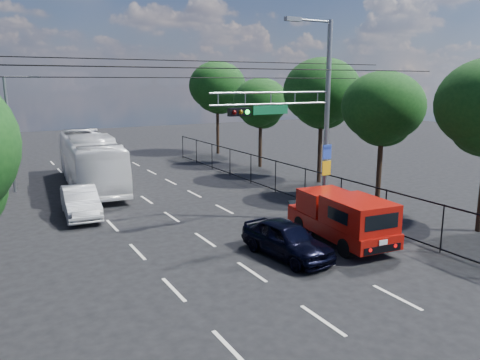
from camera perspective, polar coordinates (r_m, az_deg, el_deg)
ground at (r=14.23m, az=10.02°, el=-16.49°), size 120.00×120.00×0.00m
lane_markings at (r=25.83m, az=-9.93°, el=-3.34°), size 6.12×38.00×0.01m
signal_mast at (r=22.13m, az=8.13°, el=7.96°), size 6.43×0.39×9.50m
streetlight_left at (r=31.76m, az=-26.03°, el=5.70°), size 2.09×0.22×7.08m
utility_wires at (r=20.12m, az=-5.65°, el=13.31°), size 22.00×5.04×0.74m
fence_right at (r=27.42m, az=6.46°, el=-0.14°), size 0.06×34.03×2.00m
tree_right_b at (r=26.86m, az=16.99°, el=7.85°), size 4.50×4.50×7.31m
tree_right_c at (r=31.66m, az=9.93°, el=9.95°), size 5.10×5.10×8.29m
tree_right_d at (r=37.19m, az=2.53°, el=9.03°), size 4.32×4.32×7.02m
tree_right_e at (r=44.25m, az=-2.77°, el=10.89°), size 5.28×5.28×8.58m
red_pickup at (r=20.34m, az=12.30°, el=-4.36°), size 2.54×5.81×2.10m
navy_hatchback at (r=18.42m, az=5.72°, el=-7.18°), size 2.16×4.37×1.43m
white_bus at (r=31.83m, az=-17.80°, el=2.27°), size 3.82×12.41×3.40m
white_van at (r=25.04m, az=-18.89°, el=-2.53°), size 1.92×4.69×1.51m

